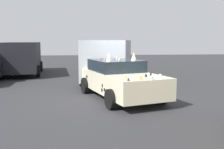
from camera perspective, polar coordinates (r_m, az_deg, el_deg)
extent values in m
plane|color=#2D2D30|center=(9.93, 1.73, -5.13)|extent=(60.00, 60.00, 0.00)
cube|color=beige|center=(9.81, 1.74, -1.52)|extent=(4.80, 2.99, 0.71)
cube|color=#1E2833|center=(10.10, 0.82, 2.01)|extent=(2.33, 2.15, 0.43)
cylinder|color=black|center=(9.11, 10.73, -4.31)|extent=(0.68, 0.39, 0.65)
cylinder|color=black|center=(8.25, -0.20, -5.40)|extent=(0.68, 0.39, 0.65)
cylinder|color=black|center=(11.49, 3.12, -1.78)|extent=(0.68, 0.39, 0.65)
cylinder|color=black|center=(10.82, -5.82, -2.38)|extent=(0.68, 0.39, 0.65)
ellipsoid|color=black|center=(8.49, -0.85, -3.95)|extent=(0.16, 0.06, 0.15)
ellipsoid|color=black|center=(10.61, -5.50, -0.43)|extent=(0.20, 0.07, 0.11)
ellipsoid|color=black|center=(10.88, 4.45, 0.10)|extent=(0.14, 0.06, 0.12)
ellipsoid|color=black|center=(8.71, 12.14, -2.29)|extent=(0.12, 0.05, 0.14)
ellipsoid|color=black|center=(10.37, 6.00, -1.68)|extent=(0.15, 0.06, 0.15)
ellipsoid|color=black|center=(11.79, 2.22, -0.05)|extent=(0.13, 0.05, 0.13)
ellipsoid|color=black|center=(8.96, -2.14, -2.44)|extent=(0.11, 0.05, 0.13)
ellipsoid|color=black|center=(9.02, -2.21, -3.41)|extent=(0.13, 0.06, 0.14)
ellipsoid|color=black|center=(9.66, 8.24, -0.98)|extent=(0.13, 0.06, 0.12)
ellipsoid|color=black|center=(8.78, -1.64, -3.35)|extent=(0.16, 0.06, 0.12)
ellipsoid|color=black|center=(8.04, 0.47, -4.69)|extent=(0.14, 0.06, 0.13)
cone|color=gray|center=(8.21, 6.21, -0.56)|extent=(0.09, 0.09, 0.07)
cone|color=orange|center=(7.94, 6.24, -0.61)|extent=(0.10, 0.10, 0.13)
cylinder|color=black|center=(8.90, 8.42, 0.18)|extent=(0.07, 0.07, 0.11)
sphere|color=black|center=(8.51, 7.41, -0.23)|extent=(0.08, 0.08, 0.08)
cone|color=tan|center=(8.57, 4.97, -0.22)|extent=(0.07, 0.07, 0.06)
sphere|color=silver|center=(8.60, 10.44, -0.17)|extent=(0.10, 0.10, 0.10)
cone|color=orange|center=(8.17, 3.02, -0.56)|extent=(0.13, 0.13, 0.07)
cone|color=black|center=(7.65, 3.60, -1.01)|extent=(0.09, 0.09, 0.09)
cylinder|color=silver|center=(7.93, 8.65, -0.77)|extent=(0.14, 0.14, 0.10)
cylinder|color=orange|center=(9.89, 4.97, 3.31)|extent=(0.11, 0.11, 0.06)
cone|color=gray|center=(10.33, -1.56, 3.50)|extent=(0.07, 0.07, 0.06)
cylinder|color=#A87A38|center=(9.98, -2.47, 3.35)|extent=(0.09, 0.09, 0.06)
cylinder|color=gray|center=(10.55, -0.92, 3.59)|extent=(0.11, 0.11, 0.07)
cylinder|color=#A87A38|center=(9.89, 4.84, 3.47)|extent=(0.09, 0.09, 0.12)
cone|color=#A87A38|center=(10.15, 1.20, 3.59)|extent=(0.10, 0.10, 0.12)
cylinder|color=silver|center=(9.84, 1.61, 3.33)|extent=(0.11, 0.11, 0.07)
cylinder|color=silver|center=(10.78, 1.10, 3.75)|extent=(0.09, 0.09, 0.10)
cone|color=beige|center=(9.80, 4.77, 4.02)|extent=(0.21, 0.21, 0.32)
cone|color=beige|center=(9.39, -0.68, 3.90)|extent=(0.21, 0.21, 0.32)
cube|color=#9EA3A8|center=(13.51, -0.63, 3.51)|extent=(5.32, 3.09, 1.87)
cube|color=#1E2833|center=(11.76, -1.71, 4.75)|extent=(0.52, 1.74, 0.67)
cylinder|color=black|center=(12.03, 3.32, -1.20)|extent=(0.76, 0.40, 0.72)
cylinder|color=black|center=(12.31, -6.25, -1.03)|extent=(0.76, 0.40, 0.72)
cylinder|color=black|center=(14.99, 3.98, 0.50)|extent=(0.76, 0.40, 0.72)
cylinder|color=black|center=(15.22, -3.75, 0.60)|extent=(0.76, 0.40, 0.72)
cube|color=black|center=(17.67, -18.82, 3.82)|extent=(5.42, 2.45, 1.74)
cube|color=#1E2833|center=(19.48, -18.26, 5.16)|extent=(0.29, 1.71, 0.63)
cylinder|color=black|center=(19.42, -21.11, 1.59)|extent=(0.74, 0.31, 0.72)
cylinder|color=black|center=(19.22, -15.26, 1.76)|extent=(0.74, 0.31, 0.72)
cylinder|color=black|center=(16.33, -22.77, 0.50)|extent=(0.74, 0.31, 0.72)
cylinder|color=black|center=(16.09, -15.81, 0.70)|extent=(0.74, 0.31, 0.72)
cylinder|color=black|center=(16.17, -21.71, 0.33)|extent=(0.63, 0.23, 0.63)
cube|color=gold|center=(18.24, -0.16, 2.47)|extent=(4.39, 2.39, 0.61)
cube|color=#1E2833|center=(18.39, -0.12, 4.19)|extent=(2.02, 1.83, 0.46)
cylinder|color=black|center=(16.95, 2.47, 1.23)|extent=(0.70, 0.34, 0.68)
cylinder|color=black|center=(17.07, -3.33, 1.26)|extent=(0.70, 0.34, 0.68)
cylinder|color=black|center=(19.52, 2.61, 2.03)|extent=(0.70, 0.34, 0.68)
cylinder|color=black|center=(19.62, -2.43, 2.06)|extent=(0.70, 0.34, 0.68)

